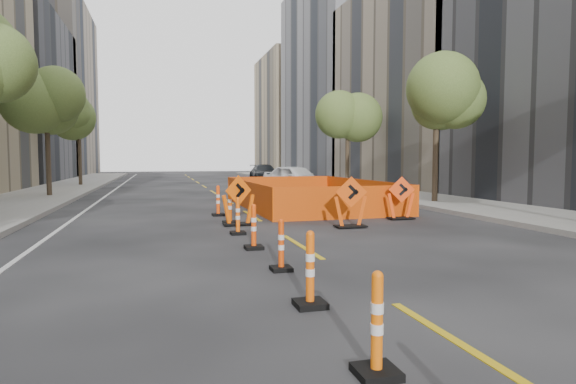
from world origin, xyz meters
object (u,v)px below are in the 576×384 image
object	(u,v)px
channelizer_1	(377,324)
channelizer_6	(230,206)
parked_car_near	(295,178)
channelizer_4	(254,227)
parked_car_mid	(287,177)
channelizer_3	(281,245)
chevron_sign_center	(351,202)
chevron_sign_left	(238,200)
channelizer_7	(218,201)
channelizer_5	(238,216)
channelizer_2	(310,269)
chevron_sign_right	(401,198)
parked_car_far	(264,173)

from	to	relation	value
channelizer_1	channelizer_6	size ratio (longest dim) A/B	0.90
channelizer_6	parked_car_near	bearing A→B (deg)	66.17
channelizer_4	parked_car_mid	size ratio (longest dim) A/B	0.25
channelizer_3	channelizer_6	xyz separation A→B (m)	(0.00, 6.34, 0.08)
chevron_sign_center	parked_car_mid	bearing A→B (deg)	104.48
chevron_sign_left	channelizer_7	bearing A→B (deg)	72.20
channelizer_1	chevron_sign_left	distance (m)	10.14
channelizer_5	channelizer_6	distance (m)	2.12
channelizer_3	channelizer_1	bearing A→B (deg)	-92.42
channelizer_2	chevron_sign_right	world-z (taller)	chevron_sign_right
channelizer_5	parked_car_far	distance (m)	29.45
chevron_sign_left	chevron_sign_center	xyz separation A→B (m)	(3.02, -1.30, -0.01)
parked_car_far	channelizer_6	bearing A→B (deg)	-102.79
channelizer_1	chevron_sign_right	bearing A→B (deg)	60.72
channelizer_1	chevron_sign_right	distance (m)	11.64
channelizer_3	channelizer_7	size ratio (longest dim) A/B	0.87
channelizer_4	chevron_sign_center	world-z (taller)	chevron_sign_center
channelizer_4	channelizer_6	xyz separation A→B (m)	(0.09, 4.23, 0.04)
channelizer_7	chevron_sign_right	xyz separation A→B (m)	(5.62, -2.53, 0.17)
chevron_sign_right	parked_car_far	world-z (taller)	parked_car_far
channelizer_7	chevron_sign_right	bearing A→B (deg)	-24.27
chevron_sign_left	parked_car_near	xyz separation A→B (m)	(5.59, 13.53, 0.06)
channelizer_4	parked_car_far	size ratio (longest dim) A/B	0.20
chevron_sign_left	parked_car_far	world-z (taller)	chevron_sign_left
chevron_sign_right	parked_car_near	bearing A→B (deg)	106.76
chevron_sign_center	channelizer_1	bearing A→B (deg)	-86.75
channelizer_6	parked_car_mid	world-z (taller)	parked_car_mid
channelizer_6	channelizer_2	bearing A→B (deg)	-90.97
channelizer_3	channelizer_6	size ratio (longest dim) A/B	0.85
chevron_sign_right	parked_car_far	xyz separation A→B (m)	(1.29, 26.94, 0.03)
channelizer_5	channelizer_6	size ratio (longest dim) A/B	0.90
parked_car_mid	chevron_sign_left	bearing A→B (deg)	-95.95
channelizer_1	parked_car_mid	xyz separation A→B (m)	(6.82, 28.63, 0.17)
channelizer_2	channelizer_7	xyz separation A→B (m)	(0.04, 10.57, 0.01)
chevron_sign_left	chevron_sign_center	bearing A→B (deg)	-47.72
parked_car_near	channelizer_6	bearing A→B (deg)	-136.96
channelizer_2	channelizer_6	xyz separation A→B (m)	(0.14, 8.46, 0.03)
channelizer_2	parked_car_far	bearing A→B (deg)	78.77
channelizer_1	channelizer_4	xyz separation A→B (m)	(0.10, 6.34, 0.01)
channelizer_1	parked_car_near	distance (m)	24.41
channelizer_3	parked_car_far	world-z (taller)	parked_car_far
chevron_sign_right	parked_car_far	bearing A→B (deg)	105.16
channelizer_2	parked_car_mid	world-z (taller)	parked_car_mid
channelizer_6	parked_car_mid	size ratio (longest dim) A/B	0.27
parked_car_far	chevron_sign_right	bearing A→B (deg)	-91.15
channelizer_3	channelizer_4	size ratio (longest dim) A/B	0.93
chevron_sign_right	parked_car_far	size ratio (longest dim) A/B	0.28
channelizer_4	chevron_sign_right	world-z (taller)	chevron_sign_right
channelizer_4	channelizer_5	world-z (taller)	channelizer_4
channelizer_3	channelizer_7	xyz separation A→B (m)	(-0.10, 8.46, 0.07)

